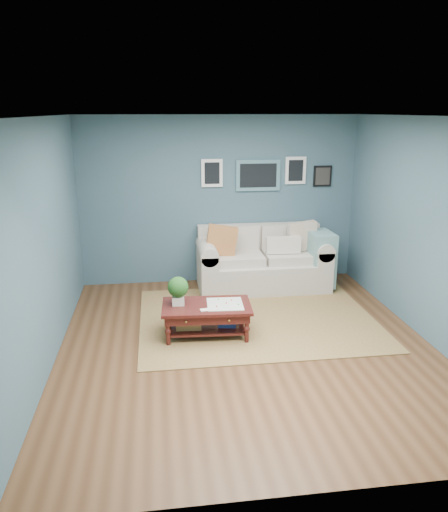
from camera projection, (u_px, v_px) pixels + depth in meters
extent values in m
plane|color=brown|center=(246.00, 345.00, 6.11)|extent=(5.00, 5.00, 0.00)
plane|color=white|center=(249.00, 116.00, 5.35)|extent=(5.00, 5.00, 0.00)
cube|color=#3A5663|center=(220.00, 201.00, 8.10)|extent=(4.50, 0.02, 2.70)
cube|color=#3A5663|center=(315.00, 329.00, 3.35)|extent=(4.50, 0.02, 2.70)
cube|color=#3A5663|center=(45.00, 245.00, 5.43)|extent=(0.02, 5.00, 2.70)
cube|color=#3A5663|center=(431.00, 232.00, 6.02)|extent=(0.02, 5.00, 2.70)
cube|color=slate|center=(258.00, 175.00, 8.05)|extent=(0.72, 0.03, 0.50)
cube|color=black|center=(258.00, 176.00, 8.03)|extent=(0.60, 0.01, 0.38)
cube|color=white|center=(212.00, 173.00, 7.94)|extent=(0.34, 0.03, 0.44)
cube|color=white|center=(296.00, 170.00, 8.11)|extent=(0.34, 0.03, 0.44)
cube|color=black|center=(322.00, 176.00, 8.20)|extent=(0.30, 0.03, 0.34)
cube|color=brown|center=(257.00, 318.00, 6.87)|extent=(3.18, 2.54, 0.01)
cube|color=beige|center=(262.00, 274.00, 8.02)|extent=(1.53, 0.95, 0.45)
cube|color=beige|center=(258.00, 240.00, 8.23)|extent=(2.00, 0.24, 0.52)
cube|color=beige|center=(207.00, 270.00, 7.87)|extent=(0.26, 0.95, 0.67)
cube|color=beige|center=(316.00, 266.00, 8.10)|extent=(0.26, 0.95, 0.67)
cylinder|color=beige|center=(207.00, 250.00, 7.77)|extent=(0.28, 0.95, 0.28)
cylinder|color=beige|center=(317.00, 246.00, 8.01)|extent=(0.28, 0.95, 0.28)
cube|color=beige|center=(238.00, 259.00, 7.82)|extent=(0.77, 0.60, 0.14)
cube|color=beige|center=(289.00, 257.00, 7.93)|extent=(0.77, 0.60, 0.14)
cube|color=beige|center=(235.00, 238.00, 8.03)|extent=(0.77, 0.13, 0.39)
cube|color=beige|center=(285.00, 236.00, 8.14)|extent=(0.77, 0.13, 0.39)
cube|color=#D76E40|center=(222.00, 240.00, 7.71)|extent=(0.52, 0.19, 0.51)
cube|color=beige|center=(302.00, 236.00, 7.95)|extent=(0.51, 0.19, 0.50)
cube|color=beige|center=(283.00, 245.00, 7.81)|extent=(0.54, 0.13, 0.26)
cube|color=#6D9D9D|center=(319.00, 258.00, 7.94)|extent=(0.37, 0.59, 0.86)
cube|color=black|center=(207.00, 306.00, 6.26)|extent=(1.15, 0.71, 0.04)
cube|color=black|center=(207.00, 312.00, 6.28)|extent=(1.07, 0.64, 0.11)
cube|color=black|center=(207.00, 328.00, 6.34)|extent=(0.97, 0.54, 0.02)
sphere|color=gold|center=(186.00, 322.00, 5.97)|extent=(0.03, 0.03, 0.03)
sphere|color=gold|center=(229.00, 321.00, 6.01)|extent=(0.03, 0.03, 0.03)
cylinder|color=black|center=(168.00, 331.00, 6.04)|extent=(0.06, 0.06, 0.38)
cylinder|color=black|center=(247.00, 329.00, 6.11)|extent=(0.06, 0.06, 0.38)
cylinder|color=black|center=(169.00, 315.00, 6.52)|extent=(0.06, 0.06, 0.38)
cylinder|color=black|center=(242.00, 313.00, 6.59)|extent=(0.06, 0.06, 0.38)
cube|color=silver|center=(178.00, 300.00, 6.25)|extent=(0.16, 0.16, 0.11)
sphere|color=#1C431A|center=(178.00, 287.00, 6.20)|extent=(0.26, 0.26, 0.26)
cube|color=silver|center=(225.00, 304.00, 6.27)|extent=(0.47, 0.47, 0.01)
cube|color=olive|center=(188.00, 321.00, 6.29)|extent=(0.33, 0.24, 0.19)
cube|color=navy|center=(227.00, 322.00, 6.36)|extent=(0.23, 0.18, 0.10)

